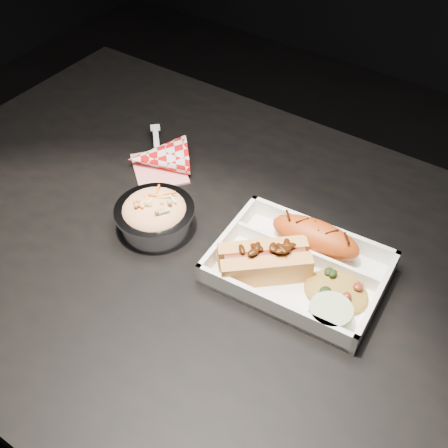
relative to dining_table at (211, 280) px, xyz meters
The scene contains 8 objects.
dining_table is the anchor object (origin of this frame).
food_tray 0.18m from the dining_table, ahead, with size 0.26×0.20×0.04m.
fried_pastry 0.20m from the dining_table, 28.47° to the left, with size 0.14×0.06×0.05m, color #B84612.
hotdog 0.16m from the dining_table, ahead, with size 0.14×0.13×0.06m.
fried_rice_mound 0.24m from the dining_table, ahead, with size 0.10×0.08×0.03m, color #AE8232.
cupcake_liner 0.26m from the dining_table, ahead, with size 0.06×0.06×0.03m, color #A6B88B.
foil_coleslaw_cup 0.16m from the dining_table, 167.60° to the right, with size 0.13×0.13×0.07m.
napkin_fork 0.25m from the dining_table, 150.31° to the left, with size 0.16×0.16×0.10m.
Camera 1 is at (0.37, -0.50, 1.40)m, focal length 45.00 mm.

